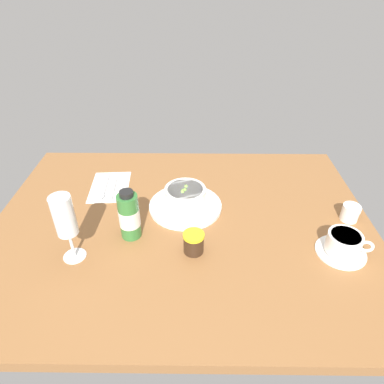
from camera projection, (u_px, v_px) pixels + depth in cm
name	position (u px, v px, depth cm)	size (l,w,h in cm)	color
ground_plane	(182.00, 226.00, 99.36)	(110.00, 84.00, 3.00)	brown
porridge_bowl	(185.00, 199.00, 102.54)	(22.15, 22.15, 7.66)	white
cutlery_setting	(109.00, 187.00, 113.14)	(13.59, 18.98, 0.90)	white
coffee_cup	(343.00, 244.00, 86.81)	(13.33, 12.82, 6.07)	white
creamer_jug	(351.00, 213.00, 98.19)	(5.78, 5.06, 5.53)	white
wine_glass	(65.00, 219.00, 80.28)	(5.78, 5.78, 18.77)	white
jam_jar	(194.00, 242.00, 87.30)	(5.52, 5.52, 5.90)	#352315
sauce_bottle_green	(129.00, 216.00, 90.24)	(5.65, 5.65, 14.68)	#337233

